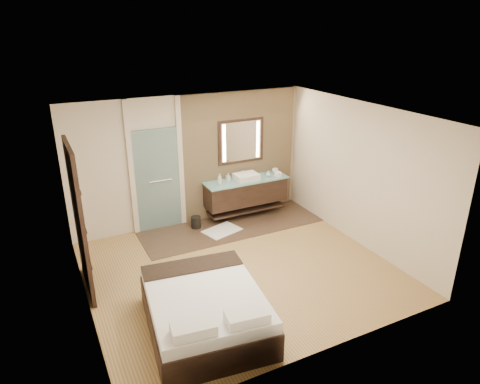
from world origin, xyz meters
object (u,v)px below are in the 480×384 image
vanity (246,192)px  bed (205,310)px  mirror_unit (241,141)px  waste_bin (196,222)px

vanity → bed: 3.80m
vanity → mirror_unit: mirror_unit is taller
mirror_unit → bed: bearing=-123.7°
mirror_unit → bed: 4.20m
vanity → waste_bin: size_ratio=7.25×
waste_bin → mirror_unit: bearing=14.3°
mirror_unit → waste_bin: bearing=-165.7°
vanity → waste_bin: bearing=-176.8°
bed → waste_bin: bed is taller
vanity → waste_bin: vanity is taller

